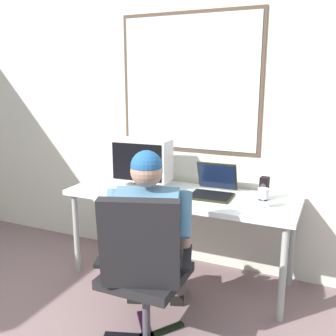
{
  "coord_description": "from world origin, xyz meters",
  "views": [
    {
      "loc": [
        1.22,
        -0.87,
        1.62
      ],
      "look_at": [
        0.2,
        1.41,
        1.03
      ],
      "focal_mm": 40.75,
      "sensor_mm": 36.0,
      "label": 1
    }
  ],
  "objects": [
    {
      "name": "wine_glass",
      "position": [
        0.79,
        1.71,
        0.84
      ],
      "size": [
        0.08,
        0.08,
        0.14
      ],
      "color": "silver",
      "rests_on": "desk"
    },
    {
      "name": "person_seated",
      "position": [
        0.19,
        1.15,
        0.64
      ],
      "size": [
        0.66,
        0.83,
        1.22
      ],
      "color": "#574B46",
      "rests_on": "ground"
    },
    {
      "name": "crt_monitor",
      "position": [
        -0.23,
        1.85,
        0.96
      ],
      "size": [
        0.48,
        0.26,
        0.41
      ],
      "color": "beige",
      "rests_on": "desk"
    },
    {
      "name": "laptop",
      "position": [
        0.37,
        1.89,
        0.8
      ],
      "size": [
        0.33,
        0.36,
        0.24
      ],
      "color": "black",
      "rests_on": "desk"
    },
    {
      "name": "wall_rear",
      "position": [
        0.0,
        2.19,
        1.37
      ],
      "size": [
        5.92,
        0.08,
        2.71
      ],
      "color": "beige",
      "rests_on": "ground"
    },
    {
      "name": "desk",
      "position": [
        0.13,
        1.81,
        0.67
      ],
      "size": [
        1.82,
        0.63,
        0.73
      ],
      "color": "#929892",
      "rests_on": "ground"
    },
    {
      "name": "desk_speaker",
      "position": [
        0.76,
        1.92,
        0.82
      ],
      "size": [
        0.07,
        0.08,
        0.17
      ],
      "color": "black",
      "rests_on": "desk"
    },
    {
      "name": "office_chair",
      "position": [
        0.26,
        0.91,
        0.57
      ],
      "size": [
        0.63,
        0.57,
        1.01
      ],
      "color": "black",
      "rests_on": "ground"
    }
  ]
}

